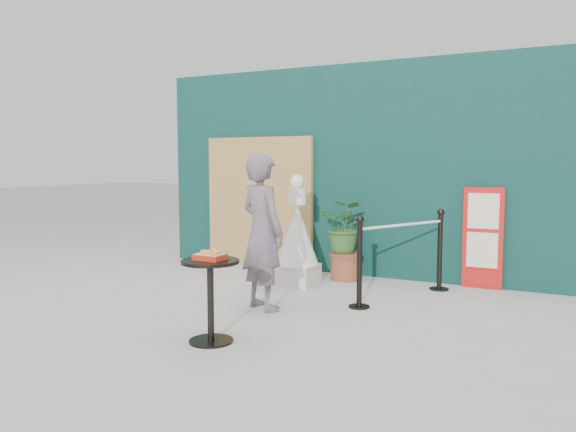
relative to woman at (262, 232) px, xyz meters
name	(u,v)px	position (x,y,z in m)	size (l,w,h in m)	color
ground	(232,328)	(0.10, -0.78, -0.86)	(60.00, 60.00, 0.00)	#ADAAA5
back_wall	(350,170)	(0.10, 2.37, 0.64)	(6.00, 0.30, 3.00)	#0B322D
bamboo_fence	(259,203)	(-1.30, 2.16, 0.14)	(1.80, 0.08, 2.00)	tan
woman	(262,232)	(0.00, 0.00, 0.00)	(0.62, 0.41, 1.71)	slate
menu_board	(483,238)	(2.00, 2.18, -0.21)	(0.50, 0.07, 1.30)	red
statue	(297,240)	(-0.21, 1.30, -0.26)	(0.57, 0.57, 1.46)	silver
cafe_table	(210,288)	(0.17, -1.22, -0.36)	(0.52, 0.52, 0.75)	black
food_basket	(210,256)	(0.17, -1.22, -0.07)	(0.26, 0.19, 0.11)	#B42F13
planter	(345,234)	(0.24, 1.86, -0.22)	(0.65, 0.56, 1.10)	brown
stanchion_barrier	(402,257)	(1.23, 1.18, -0.36)	(0.84, 1.54, 1.03)	black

